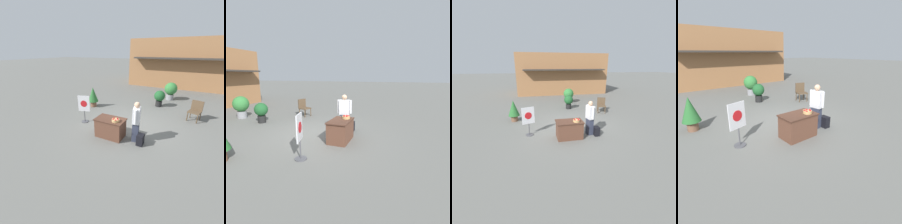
# 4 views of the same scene
# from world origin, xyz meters

# --- Properties ---
(ground_plane) EXTENTS (120.00, 120.00, 0.00)m
(ground_plane) POSITION_xyz_m (0.00, 0.00, 0.00)
(ground_plane) COLOR slate
(display_table) EXTENTS (1.20, 0.74, 0.79)m
(display_table) POSITION_xyz_m (-0.37, -1.14, 0.40)
(display_table) COLOR brown
(display_table) RESTS_ON ground_plane
(apple_basket) EXTENTS (0.30, 0.30, 0.13)m
(apple_basket) POSITION_xyz_m (-0.07, -1.26, 0.85)
(apple_basket) COLOR tan
(apple_basket) RESTS_ON display_table
(person_visitor) EXTENTS (0.33, 0.60, 1.62)m
(person_visitor) POSITION_xyz_m (0.66, -0.96, 0.82)
(person_visitor) COLOR #33384C
(person_visitor) RESTS_ON ground_plane
(backpack) EXTENTS (0.24, 0.34, 0.42)m
(backpack) POSITION_xyz_m (0.94, -1.16, 0.21)
(backpack) COLOR black
(backpack) RESTS_ON ground_plane
(poster_board) EXTENTS (0.56, 0.36, 1.36)m
(poster_board) POSITION_xyz_m (-2.15, -0.52, 0.74)
(poster_board) COLOR #4C4C51
(poster_board) RESTS_ON ground_plane
(patio_chair) EXTENTS (0.69, 0.69, 1.02)m
(patio_chair) POSITION_xyz_m (2.75, 2.25, 0.57)
(patio_chair) COLOR brown
(patio_chair) RESTS_ON ground_plane
(potted_plant_far_right) EXTENTS (0.67, 0.67, 1.03)m
(potted_plant_far_right) POSITION_xyz_m (0.69, 3.52, 0.61)
(potted_plant_far_right) COLOR black
(potted_plant_far_right) RESTS_ON ground_plane
(potted_plant_near_right) EXTENTS (0.87, 0.87, 1.26)m
(potted_plant_near_right) POSITION_xyz_m (1.12, 5.34, 0.74)
(potted_plant_near_right) COLOR gray
(potted_plant_near_right) RESTS_ON ground_plane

